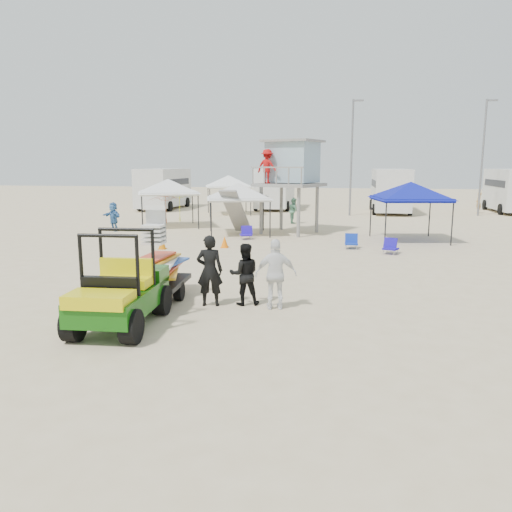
% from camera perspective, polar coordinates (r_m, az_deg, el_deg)
% --- Properties ---
extents(ground, '(140.00, 140.00, 0.00)m').
position_cam_1_polar(ground, '(10.18, -5.84, -10.15)').
color(ground, beige).
rests_on(ground, ground).
extents(utility_cart, '(1.56, 2.87, 2.12)m').
position_cam_1_polar(utility_cart, '(11.37, -15.52, -3.09)').
color(utility_cart, '#11500C').
rests_on(utility_cart, ground).
extents(surf_trailer, '(1.42, 2.47, 2.22)m').
position_cam_1_polar(surf_trailer, '(13.48, -11.20, -1.20)').
color(surf_trailer, black).
rests_on(surf_trailer, ground).
extents(man_left, '(0.73, 0.54, 1.83)m').
position_cam_1_polar(man_left, '(12.72, -5.31, -1.68)').
color(man_left, black).
rests_on(man_left, ground).
extents(man_mid, '(0.92, 0.80, 1.60)m').
position_cam_1_polar(man_mid, '(12.79, -1.33, -2.10)').
color(man_mid, black).
rests_on(man_mid, ground).
extents(man_right, '(1.10, 0.63, 1.77)m').
position_cam_1_polar(man_right, '(12.39, 2.29, -2.11)').
color(man_right, white).
rests_on(man_right, ground).
extents(lifeguard_tower, '(3.83, 3.83, 4.72)m').
position_cam_1_polar(lifeguard_tower, '(26.36, 3.73, 10.26)').
color(lifeguard_tower, gray).
rests_on(lifeguard_tower, ground).
extents(canopy_blue, '(3.62, 3.62, 3.19)m').
position_cam_1_polar(canopy_blue, '(24.65, 17.28, 7.77)').
color(canopy_blue, black).
rests_on(canopy_blue, ground).
extents(canopy_white_a, '(3.77, 3.77, 3.06)m').
position_cam_1_polar(canopy_white_a, '(25.78, -2.00, 8.04)').
color(canopy_white_a, black).
rests_on(canopy_white_a, ground).
extents(canopy_white_b, '(4.23, 4.23, 3.17)m').
position_cam_1_polar(canopy_white_b, '(29.43, -10.02, 8.39)').
color(canopy_white_b, black).
rests_on(canopy_white_b, ground).
extents(canopy_white_c, '(3.81, 3.81, 3.23)m').
position_cam_1_polar(canopy_white_c, '(36.38, -3.16, 8.97)').
color(canopy_white_c, black).
rests_on(canopy_white_c, ground).
extents(umbrella_a, '(2.57, 2.59, 1.78)m').
position_cam_1_polar(umbrella_a, '(31.23, -10.32, 5.31)').
color(umbrella_a, '#B03512').
rests_on(umbrella_a, ground).
extents(umbrella_b, '(2.92, 2.93, 1.93)m').
position_cam_1_polar(umbrella_b, '(32.10, -8.69, 5.62)').
color(umbrella_b, '#C6CF12').
rests_on(umbrella_b, ground).
extents(cone_near, '(0.34, 0.34, 0.50)m').
position_cam_1_polar(cone_near, '(21.79, -3.62, 1.61)').
color(cone_near, orange).
rests_on(cone_near, ground).
extents(cone_far, '(0.34, 0.34, 0.50)m').
position_cam_1_polar(cone_far, '(21.75, -10.68, 1.44)').
color(cone_far, orange).
rests_on(cone_far, ground).
extents(beach_chair_a, '(0.68, 0.74, 0.64)m').
position_cam_1_polar(beach_chair_a, '(24.28, -1.11, 2.69)').
color(beach_chair_a, '#2411B8').
rests_on(beach_chair_a, ground).
extents(beach_chair_b, '(0.55, 0.59, 0.64)m').
position_cam_1_polar(beach_chair_b, '(21.90, 10.84, 1.66)').
color(beach_chair_b, '#0F2EA4').
rests_on(beach_chair_b, ground).
extents(beach_chair_c, '(0.70, 0.77, 0.64)m').
position_cam_1_polar(beach_chair_c, '(20.96, 15.11, 1.10)').
color(beach_chair_c, '#1B0FA7').
rests_on(beach_chair_c, ground).
extents(rv_far_left, '(2.64, 6.80, 3.25)m').
position_cam_1_polar(rv_far_left, '(41.85, -10.50, 7.79)').
color(rv_far_left, silver).
rests_on(rv_far_left, ground).
extents(rv_mid_left, '(2.65, 6.50, 3.25)m').
position_cam_1_polar(rv_mid_left, '(41.09, 2.20, 7.91)').
color(rv_mid_left, silver).
rests_on(rv_mid_left, ground).
extents(rv_mid_right, '(2.64, 7.00, 3.25)m').
position_cam_1_polar(rv_mid_right, '(39.33, 15.10, 7.46)').
color(rv_mid_right, silver).
rests_on(rv_mid_right, ground).
extents(rv_far_right, '(2.64, 6.60, 3.25)m').
position_cam_1_polar(rv_far_right, '(42.52, 27.18, 6.87)').
color(rv_far_right, silver).
rests_on(rv_far_right, ground).
extents(light_pole_left, '(0.14, 0.14, 8.00)m').
position_cam_1_polar(light_pole_left, '(36.16, 10.85, 10.89)').
color(light_pole_left, slate).
rests_on(light_pole_left, ground).
extents(light_pole_right, '(0.14, 0.14, 8.00)m').
position_cam_1_polar(light_pole_right, '(38.80, 24.45, 10.11)').
color(light_pole_right, slate).
rests_on(light_pole_right, ground).
extents(distant_beachgoers, '(23.18, 15.33, 1.58)m').
position_cam_1_polar(distant_beachgoers, '(30.00, -1.04, 5.06)').
color(distant_beachgoers, '#3669A4').
rests_on(distant_beachgoers, ground).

